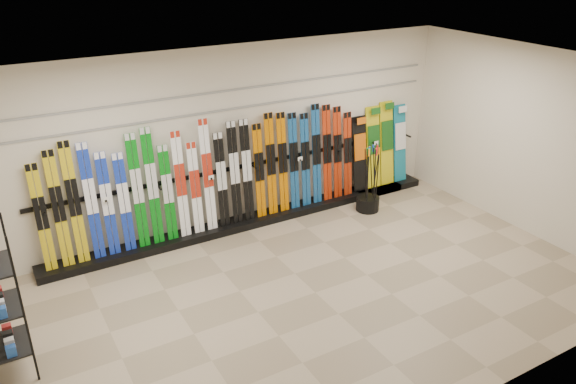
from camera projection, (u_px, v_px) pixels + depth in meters
floor at (315, 293)px, 7.73m from camera, size 8.00×8.00×0.00m
back_wall at (234, 138)px, 9.08m from camera, size 8.00×0.00×8.00m
right_wall at (529, 142)px, 8.94m from camera, size 0.00×5.00×5.00m
ceiling at (321, 76)px, 6.50m from camera, size 8.00×8.00×0.00m
ski_rack_base at (255, 220)px, 9.61m from camera, size 8.00×0.40×0.12m
skis at (215, 178)px, 8.95m from camera, size 5.37×0.18×1.84m
snowboards at (380, 147)px, 10.57m from camera, size 1.25×0.24×1.59m
accessory_rack at (0, 303)px, 5.98m from camera, size 0.40×0.60×1.80m
pole_bin at (368, 204)px, 10.04m from camera, size 0.41×0.41×0.25m
ski_poles at (371, 179)px, 9.82m from camera, size 0.31×0.30×1.18m
slatwall_rail_0 at (233, 109)px, 8.86m from camera, size 7.60×0.02×0.03m
slatwall_rail_1 at (233, 90)px, 8.74m from camera, size 7.60×0.02×0.03m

